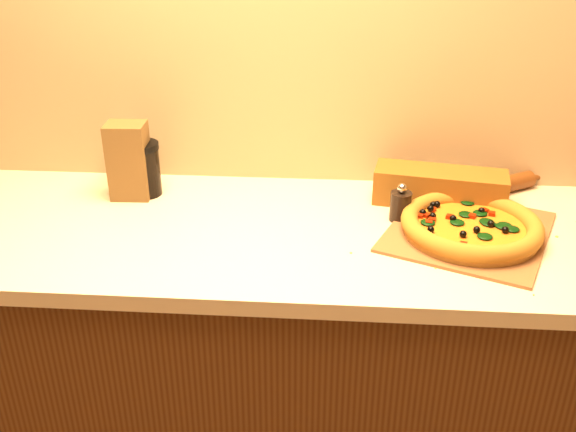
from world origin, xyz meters
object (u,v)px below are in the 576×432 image
object	(u,v)px
pizza	(471,226)
pepper_grinder	(401,205)
rolling_pin	(498,186)
wine_glass	(127,142)
pizza_peel	(470,229)
dark_jar	(144,169)

from	to	relation	value
pizza	pepper_grinder	xyz separation A→B (m)	(-0.17, 0.08, 0.01)
rolling_pin	wine_glass	size ratio (longest dim) A/B	1.83
pizza_peel	rolling_pin	size ratio (longest dim) A/B	1.88
pizza	dark_jar	xyz separation A→B (m)	(-0.88, 0.20, 0.05)
rolling_pin	wine_glass	xyz separation A→B (m)	(-1.08, 0.02, 0.10)
rolling_pin	dark_jar	size ratio (longest dim) A/B	2.06
pizza_peel	pizza	world-z (taller)	pizza
pepper_grinder	rolling_pin	bearing A→B (deg)	32.33
pizza	rolling_pin	distance (m)	0.29
dark_jar	pepper_grinder	bearing A→B (deg)	-9.05
pizza	wine_glass	distance (m)	1.00
dark_jar	rolling_pin	bearing A→B (deg)	4.08
pizza	dark_jar	world-z (taller)	dark_jar
rolling_pin	wine_glass	distance (m)	1.08
pepper_grinder	dark_jar	size ratio (longest dim) A/B	0.68
pizza_peel	pepper_grinder	xyz separation A→B (m)	(-0.18, 0.05, 0.04)
pizza_peel	rolling_pin	distance (m)	0.26
rolling_pin	pizza	bearing A→B (deg)	-114.98
pepper_grinder	wine_glass	bearing A→B (deg)	165.43
pizza_peel	wine_glass	distance (m)	1.00
wine_glass	pizza_peel	bearing A→B (deg)	-14.59
pizza_peel	pizza	xyz separation A→B (m)	(-0.01, -0.04, 0.03)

